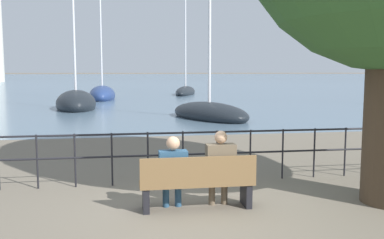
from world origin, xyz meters
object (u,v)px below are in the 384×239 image
(sailboat_4, at_px, (209,113))
(park_bench, at_px, (198,183))
(sailboat_0, at_px, (186,91))
(seated_person_left, at_px, (173,169))
(seated_person_right, at_px, (220,165))
(sailboat_2, at_px, (102,95))
(sailboat_1, at_px, (76,103))

(sailboat_4, bearing_deg, park_bench, -124.63)
(park_bench, relative_size, sailboat_0, 0.17)
(seated_person_left, xyz_separation_m, seated_person_right, (0.79, -0.00, 0.03))
(sailboat_2, relative_size, sailboat_4, 1.29)
(park_bench, height_order, seated_person_right, seated_person_right)
(seated_person_right, bearing_deg, sailboat_1, 102.57)
(seated_person_right, distance_m, sailboat_2, 27.99)
(park_bench, xyz_separation_m, seated_person_right, (0.39, 0.07, 0.27))
(seated_person_right, xyz_separation_m, sailboat_2, (-3.18, 27.80, -0.32))
(seated_person_right, xyz_separation_m, sailboat_4, (2.48, 13.09, -0.42))
(seated_person_right, bearing_deg, seated_person_left, 179.77)
(sailboat_0, xyz_separation_m, sailboat_1, (-8.75, -14.66, 0.05))
(seated_person_right, height_order, sailboat_0, sailboat_0)
(seated_person_right, height_order, sailboat_4, sailboat_4)
(park_bench, bearing_deg, sailboat_0, 81.99)
(seated_person_left, bearing_deg, seated_person_right, -0.23)
(seated_person_right, xyz_separation_m, sailboat_1, (-4.34, 19.46, -0.34))
(seated_person_left, height_order, seated_person_right, seated_person_right)
(seated_person_left, relative_size, sailboat_4, 0.13)
(park_bench, distance_m, sailboat_0, 34.52)
(sailboat_1, bearing_deg, sailboat_2, 76.22)
(sailboat_1, xyz_separation_m, sailboat_2, (1.15, 8.35, 0.03))
(sailboat_1, height_order, sailboat_2, sailboat_2)
(park_bench, distance_m, sailboat_1, 19.93)
(seated_person_right, bearing_deg, sailboat_2, 96.53)
(sailboat_0, distance_m, sailboat_4, 21.11)
(park_bench, xyz_separation_m, seated_person_left, (-0.39, 0.08, 0.23))
(sailboat_0, xyz_separation_m, sailboat_2, (-7.60, -6.31, 0.08))
(seated_person_right, bearing_deg, sailboat_4, 79.29)
(sailboat_0, bearing_deg, sailboat_1, -105.68)
(sailboat_1, distance_m, sailboat_4, 9.33)
(seated_person_right, relative_size, sailboat_2, 0.10)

